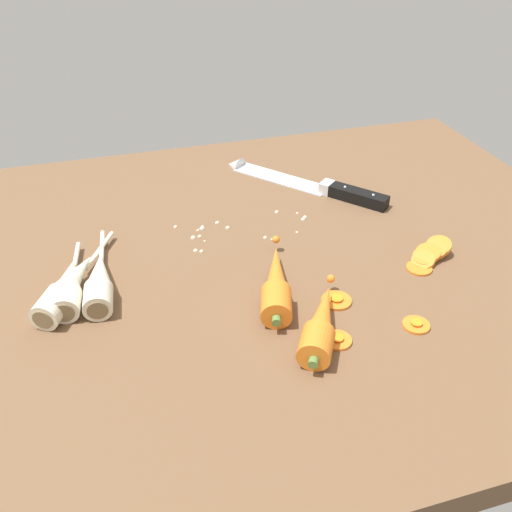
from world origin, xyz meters
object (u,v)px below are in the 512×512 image
(whole_carrot_second, at_px, (321,324))
(parsnip_mid_right, at_px, (69,286))
(carrot_slice_stray_near, at_px, (337,299))
(carrot_slice_stray_far, at_px, (337,339))
(whole_carrot, at_px, (276,283))
(parsnip_mid_left, at_px, (99,280))
(carrot_slice_stray_mid, at_px, (416,324))
(chefs_knife, at_px, (300,182))
(carrot_slice_stack, at_px, (428,255))
(parsnip_front, at_px, (68,286))

(whole_carrot_second, bearing_deg, parsnip_mid_right, 150.54)
(carrot_slice_stray_near, relative_size, carrot_slice_stray_far, 1.13)
(whole_carrot, bearing_deg, carrot_slice_stray_far, -68.09)
(parsnip_mid_left, relative_size, carrot_slice_stray_mid, 5.92)
(carrot_slice_stray_mid, bearing_deg, parsnip_mid_left, 153.74)
(whole_carrot_second, relative_size, parsnip_mid_left, 0.74)
(chefs_knife, height_order, parsnip_mid_right, parsnip_mid_right)
(parsnip_mid_left, relative_size, carrot_slice_stack, 2.45)
(parsnip_mid_left, height_order, carrot_slice_stray_near, parsnip_mid_left)
(parsnip_mid_right, xyz_separation_m, carrot_slice_stray_far, (0.33, -0.19, -0.02))
(parsnip_front, height_order, carrot_slice_stray_far, parsnip_front)
(carrot_slice_stray_mid, bearing_deg, carrot_slice_stray_far, 178.69)
(carrot_slice_stack, bearing_deg, whole_carrot_second, -153.42)
(carrot_slice_stack, height_order, carrot_slice_stray_mid, carrot_slice_stack)
(chefs_knife, relative_size, carrot_slice_stray_mid, 7.87)
(parsnip_front, relative_size, parsnip_mid_right, 1.16)
(carrot_slice_stray_near, distance_m, carrot_slice_stray_mid, 0.11)
(parsnip_mid_right, bearing_deg, carrot_slice_stack, -6.66)
(carrot_slice_stray_far, bearing_deg, parsnip_mid_left, 145.83)
(whole_carrot_second, distance_m, carrot_slice_stray_near, 0.08)
(whole_carrot_second, distance_m, parsnip_front, 0.36)
(carrot_slice_stray_mid, bearing_deg, whole_carrot, 143.63)
(whole_carrot, xyz_separation_m, carrot_slice_stray_mid, (0.16, -0.12, -0.02))
(parsnip_mid_right, bearing_deg, carrot_slice_stray_mid, -23.74)
(chefs_knife, height_order, whole_carrot, whole_carrot)
(whole_carrot, height_order, carrot_slice_stray_mid, whole_carrot)
(whole_carrot, distance_m, parsnip_front, 0.29)
(whole_carrot_second, relative_size, carrot_slice_stray_far, 4.26)
(whole_carrot, height_order, carrot_slice_stray_far, whole_carrot)
(carrot_slice_stack, bearing_deg, carrot_slice_stray_far, -148.21)
(chefs_knife, distance_m, parsnip_front, 0.49)
(carrot_slice_stray_mid, bearing_deg, chefs_knife, 91.13)
(chefs_knife, xyz_separation_m, carrot_slice_stray_mid, (0.01, -0.43, -0.00))
(chefs_knife, relative_size, whole_carrot, 1.46)
(parsnip_front, relative_size, carrot_slice_stack, 2.45)
(parsnip_front, bearing_deg, parsnip_mid_left, 2.29)
(parsnip_mid_right, distance_m, carrot_slice_stray_mid, 0.48)
(chefs_knife, distance_m, carrot_slice_stray_mid, 0.43)
(carrot_slice_stray_near, distance_m, carrot_slice_stray_far, 0.08)
(carrot_slice_stack, xyz_separation_m, carrot_slice_stray_mid, (-0.09, -0.13, -0.01))
(chefs_knife, bearing_deg, parsnip_mid_right, -151.42)
(parsnip_mid_right, relative_size, carrot_slice_stack, 2.10)
(parsnip_mid_left, height_order, carrot_slice_stray_mid, parsnip_mid_left)
(carrot_slice_stray_mid, relative_size, carrot_slice_stray_far, 0.97)
(chefs_knife, relative_size, carrot_slice_stack, 3.26)
(whole_carrot, relative_size, parsnip_mid_right, 1.07)
(whole_carrot, distance_m, parsnip_mid_left, 0.25)
(whole_carrot, bearing_deg, parsnip_front, 164.52)
(parsnip_front, distance_m, carrot_slice_stack, 0.54)
(parsnip_mid_left, bearing_deg, carrot_slice_stack, -7.56)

